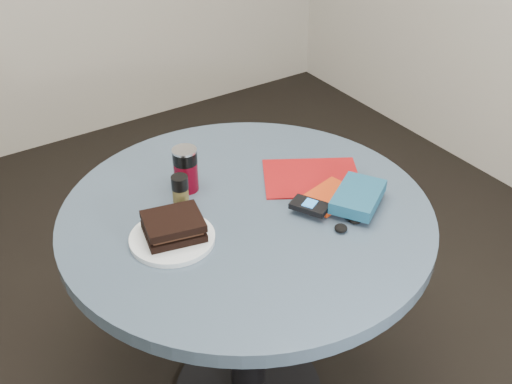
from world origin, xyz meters
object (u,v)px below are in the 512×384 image
headphones (348,224)px  magazine (312,178)px  sandwich (173,226)px  red_book (329,196)px  table (247,258)px  soda_can (186,169)px  mp3_player (310,206)px  novel (358,196)px  pepper_grinder (180,193)px  plate (172,238)px

headphones → magazine: bearing=75.3°
sandwich → red_book: sandwich is taller
table → sandwich: size_ratio=6.04×
sandwich → soda_can: bearing=53.8°
soda_can → mp3_player: soda_can is taller
table → headphones: headphones is taller
table → novel: (0.26, -0.15, 0.20)m
pepper_grinder → mp3_player: pepper_grinder is taller
magazine → mp3_player: 0.18m
magazine → novel: 0.18m
plate → mp3_player: 0.37m
pepper_grinder → headphones: (0.32, -0.31, -0.04)m
pepper_grinder → magazine: 0.39m
soda_can → red_book: bearing=-41.2°
pepper_grinder → magazine: pepper_grinder is taller
sandwich → soda_can: soda_can is taller
sandwich → pepper_grinder: (0.08, 0.10, 0.01)m
magazine → sandwich: bearing=-145.5°
magazine → pepper_grinder: bearing=-160.2°
novel → mp3_player: bearing=127.9°
table → plate: size_ratio=4.66×
headphones → novel: bearing=34.9°
plate → headphones: bearing=-26.0°
red_book → plate: bearing=156.9°
sandwich → magazine: sandwich is taller
plate → red_book: size_ratio=1.40×
plate → mp3_player: size_ratio=1.90×
plate → sandwich: bearing=29.1°
red_book → headphones: 0.13m
pepper_grinder → novel: bearing=-32.3°
pepper_grinder → novel: size_ratio=0.60×
sandwich → novel: size_ratio=0.97×
plate → headphones: 0.45m
pepper_grinder → headphones: size_ratio=1.10×
novel → headphones: size_ratio=1.85×
soda_can → red_book: 0.40m
magazine → novel: (0.02, -0.18, 0.03)m
mp3_player → headphones: bearing=-63.8°
plate → headphones: headphones is taller
pepper_grinder → magazine: size_ratio=0.37×
pepper_grinder → red_book: pepper_grinder is taller
red_book → novel: 0.08m
mp3_player → pepper_grinder: bearing=142.8°
mp3_player → table: bearing=142.2°
sandwich → headphones: 0.45m
table → soda_can: 0.30m
headphones → red_book: bearing=73.8°
red_book → pepper_grinder: bearing=139.3°
sandwich → mp3_player: 0.36m
sandwich → pepper_grinder: size_ratio=1.63×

